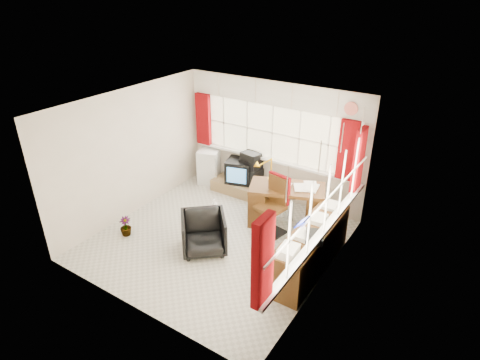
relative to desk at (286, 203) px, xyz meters
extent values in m
plane|color=beige|center=(-0.79, -1.17, -0.44)|extent=(4.00, 4.00, 0.00)
plane|color=beige|center=(-0.79, 0.83, 0.81)|extent=(4.00, 0.00, 4.00)
plane|color=beige|center=(-0.79, -3.17, 0.81)|extent=(4.00, 0.00, 4.00)
plane|color=beige|center=(-2.79, -1.17, 0.81)|extent=(0.00, 4.00, 4.00)
plane|color=beige|center=(1.21, -1.17, 0.81)|extent=(0.00, 4.00, 4.00)
plane|color=white|center=(-0.79, -1.17, 2.06)|extent=(4.00, 4.00, 0.00)
plane|color=#FFF5C9|center=(-0.79, 0.81, 1.01)|extent=(3.60, 0.00, 3.60)
cube|color=white|center=(-0.79, 0.77, 0.43)|extent=(3.70, 0.12, 0.05)
cube|color=white|center=(-1.99, 0.80, 1.01)|extent=(0.03, 0.02, 1.10)
cube|color=white|center=(-1.39, 0.80, 1.01)|extent=(0.03, 0.02, 1.10)
cube|color=white|center=(-0.79, 0.80, 1.01)|extent=(0.03, 0.02, 1.10)
cube|color=white|center=(-0.19, 0.80, 1.01)|extent=(0.03, 0.02, 1.10)
cube|color=white|center=(0.41, 0.80, 1.01)|extent=(0.03, 0.02, 1.10)
plane|color=#FFF5C9|center=(1.19, -1.17, 1.01)|extent=(0.00, 3.60, 3.60)
cube|color=white|center=(1.15, -1.17, 0.43)|extent=(0.12, 3.70, 0.05)
cube|color=white|center=(1.18, -2.37, 1.01)|extent=(0.02, 0.03, 1.10)
cube|color=white|center=(1.18, -1.77, 1.01)|extent=(0.02, 0.03, 1.10)
cube|color=white|center=(1.18, -1.17, 1.01)|extent=(0.02, 0.03, 1.10)
cube|color=white|center=(1.18, -0.57, 1.01)|extent=(0.02, 0.03, 1.10)
cube|color=white|center=(1.18, 0.03, 1.01)|extent=(0.02, 0.03, 1.10)
cube|color=maroon|center=(-2.49, 0.73, 1.01)|extent=(0.35, 0.10, 1.15)
cube|color=maroon|center=(0.81, 0.73, 1.01)|extent=(0.35, 0.10, 1.15)
cube|color=maroon|center=(1.11, 0.43, 1.01)|extent=(0.10, 0.35, 1.15)
cube|color=maroon|center=(1.11, -2.87, 1.01)|extent=(0.10, 0.35, 1.15)
cube|color=white|center=(-0.79, 0.79, 1.81)|extent=(3.95, 0.08, 0.48)
cube|color=white|center=(1.17, -1.17, 1.81)|extent=(0.08, 3.95, 0.48)
cube|color=#523013|center=(0.00, 0.00, 0.32)|extent=(1.54, 1.15, 0.06)
cube|color=#523013|center=(-0.49, -0.20, -0.08)|extent=(0.53, 0.69, 0.74)
cube|color=#523013|center=(0.49, 0.20, -0.08)|extent=(0.53, 0.69, 0.74)
cube|color=white|center=(0.00, 0.00, 0.37)|extent=(0.34, 0.38, 0.02)
cube|color=white|center=(0.00, 0.00, 0.37)|extent=(0.34, 0.38, 0.02)
cube|color=white|center=(0.00, 0.00, 0.37)|extent=(0.34, 0.38, 0.02)
cube|color=white|center=(0.00, 0.00, 0.38)|extent=(0.34, 0.38, 0.02)
cube|color=white|center=(0.00, 0.00, 0.38)|extent=(0.34, 0.38, 0.02)
cylinder|color=yellow|center=(-0.41, 0.11, 0.37)|extent=(0.11, 0.11, 0.02)
cylinder|color=yellow|center=(-0.41, 0.11, 0.57)|extent=(0.03, 0.03, 0.40)
cone|color=yellow|center=(-0.41, 0.11, 0.73)|extent=(0.19, 0.17, 0.16)
cube|color=black|center=(-0.09, -0.46, -0.42)|extent=(0.55, 0.55, 0.04)
cylinder|color=silver|center=(-0.09, -0.46, -0.17)|extent=(0.06, 0.06, 0.55)
cube|color=#523013|center=(-0.09, -0.46, 0.10)|extent=(0.54, 0.52, 0.06)
cube|color=#523013|center=(-0.05, -0.23, 0.40)|extent=(0.42, 0.13, 0.52)
cube|color=maroon|center=(-0.05, -0.23, 0.42)|extent=(0.47, 0.15, 0.55)
imported|color=black|center=(-0.80, -1.53, -0.10)|extent=(1.06, 1.06, 0.69)
cube|color=white|center=(-0.11, 0.12, -0.40)|extent=(0.44, 0.31, 0.08)
cube|color=white|center=(-0.28, 0.05, -0.10)|extent=(0.07, 0.12, 0.53)
cube|color=white|center=(-0.22, 0.08, -0.10)|extent=(0.07, 0.12, 0.53)
cube|color=white|center=(-0.17, 0.10, -0.10)|extent=(0.07, 0.12, 0.53)
cube|color=white|center=(-0.11, 0.12, -0.10)|extent=(0.07, 0.12, 0.53)
cube|color=white|center=(-0.05, 0.15, -0.10)|extent=(0.07, 0.12, 0.53)
cube|color=white|center=(0.00, 0.17, -0.10)|extent=(0.07, 0.12, 0.53)
cube|color=white|center=(0.06, 0.20, -0.10)|extent=(0.07, 0.12, 0.53)
cube|color=#523013|center=(0.94, -0.97, -0.07)|extent=(0.50, 2.00, 0.75)
cube|color=white|center=(0.91, -1.77, 0.36)|extent=(0.24, 0.32, 0.10)
cube|color=white|center=(0.91, -1.24, 0.36)|extent=(0.24, 0.32, 0.10)
cube|color=white|center=(0.91, -0.70, 0.36)|extent=(0.24, 0.32, 0.10)
cube|color=white|center=(0.91, -0.17, 0.36)|extent=(0.24, 0.32, 0.10)
cube|color=black|center=(1.07, -1.23, 0.36)|extent=(0.36, 0.40, 0.11)
cube|color=#AA8155|center=(-1.34, 0.55, -0.32)|extent=(1.40, 0.50, 0.25)
cube|color=black|center=(-1.46, 0.63, 0.06)|extent=(0.67, 0.64, 0.50)
cube|color=#519DE5|center=(-1.39, 0.38, 0.06)|extent=(0.41, 0.14, 0.34)
cube|color=black|center=(-1.20, 0.66, -0.10)|extent=(0.58, 0.43, 0.19)
cube|color=black|center=(-1.20, 0.66, 0.09)|extent=(0.54, 0.40, 0.19)
cube|color=black|center=(-1.20, 0.66, 0.28)|extent=(0.49, 0.38, 0.18)
cube|color=black|center=(-1.20, 0.66, 0.45)|extent=(0.44, 0.35, 0.17)
cube|color=white|center=(-2.29, 0.63, -0.05)|extent=(0.59, 0.59, 0.79)
cube|color=silver|center=(-2.01, 0.48, 0.07)|extent=(0.02, 0.02, 0.42)
imported|color=white|center=(-1.36, -0.46, -0.28)|extent=(0.14, 0.14, 0.33)
imported|color=#85C6BC|center=(-0.71, 0.00, -0.35)|extent=(0.10, 0.10, 0.18)
imported|color=black|center=(-2.29, -1.95, -0.26)|extent=(0.27, 0.27, 0.37)
camera|label=1|loc=(2.83, -5.98, 3.81)|focal=30.00mm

